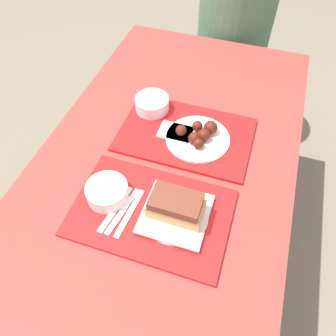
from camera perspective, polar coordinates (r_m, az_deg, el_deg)
The scene contains 15 objects.
ground_plane at distance 1.73m, azimuth -0.74°, elevation -15.62°, with size 12.00×12.00×0.00m, color #706656.
picnic_table at distance 1.15m, azimuth -1.07°, elevation -2.89°, with size 0.85×1.64×0.76m.
picnic_bench_far at distance 2.09m, azimuth 8.70°, elevation 14.89°, with size 0.81×0.28×0.43m.
tray_near at distance 0.97m, azimuth -2.96°, elevation -7.75°, with size 0.46×0.31×0.01m.
tray_far at distance 1.17m, azimuth 3.08°, elevation 5.85°, with size 0.46×0.31×0.01m.
bowl_coleslaw_near at distance 0.99m, azimuth -10.55°, elevation -4.02°, with size 0.12×0.12×0.05m.
brisket_sandwich_plate at distance 0.93m, azimuth 1.34°, elevation -7.22°, with size 0.19×0.19×0.09m.
plastic_fork_near at distance 0.97m, azimuth -7.91°, elevation -7.44°, with size 0.04×0.17×0.00m.
plastic_knife_near at distance 0.97m, azimuth -6.70°, elevation -7.81°, with size 0.03×0.17×0.00m.
plastic_spoon_near at distance 0.98m, azimuth -9.09°, elevation -7.07°, with size 0.04×0.17×0.00m.
condiment_packet at distance 0.99m, azimuth -0.27°, elevation -4.63°, with size 0.04×0.03×0.01m.
bowl_coleslaw_far at distance 1.24m, azimuth -2.79°, elevation 11.21°, with size 0.12×0.12×0.05m.
wings_plate_far at distance 1.13m, azimuth 5.36°, elevation 5.65°, with size 0.22×0.22×0.06m.
napkin_far at distance 1.16m, azimuth 1.14°, elevation 6.33°, with size 0.12×0.08×0.01m.
person_seated_across at distance 1.89m, azimuth 11.50°, elevation 23.04°, with size 0.38×0.38×0.69m.
Camera 1 is at (0.23, -0.62, 1.60)m, focal length 35.00 mm.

